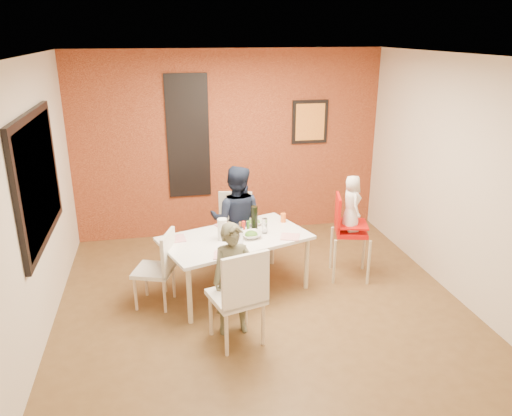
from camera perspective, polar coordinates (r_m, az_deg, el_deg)
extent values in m
plane|color=brown|center=(5.77, 0.60, -10.87)|extent=(4.50, 4.50, 0.00)
cube|color=silver|center=(4.97, 0.72, 17.01)|extent=(4.50, 4.50, 0.02)
cube|color=beige|center=(7.36, -3.04, 7.24)|extent=(4.50, 0.02, 2.70)
cube|color=beige|center=(3.22, 9.16, -10.00)|extent=(4.50, 0.02, 2.70)
cube|color=beige|center=(5.25, -24.13, 0.36)|extent=(0.02, 4.50, 2.70)
cube|color=beige|center=(6.08, 21.91, 3.15)|extent=(0.02, 4.50, 2.70)
cube|color=maroon|center=(7.34, -3.01, 7.20)|extent=(4.50, 0.02, 2.70)
cube|color=black|center=(5.37, -23.70, 3.09)|extent=(0.05, 1.70, 1.30)
cube|color=black|center=(5.37, -23.54, 3.10)|extent=(0.02, 1.55, 1.15)
cube|color=silver|center=(7.23, -7.77, 8.08)|extent=(0.55, 0.03, 1.70)
cube|color=black|center=(7.22, -7.77, 8.07)|extent=(0.60, 0.03, 1.76)
cube|color=black|center=(7.52, 6.18, 9.76)|extent=(0.54, 0.03, 0.64)
cube|color=#F2A035|center=(7.51, 6.21, 9.74)|extent=(0.44, 0.01, 0.54)
cube|color=white|center=(5.76, -2.40, -3.47)|extent=(1.86, 1.40, 0.04)
cylinder|color=beige|center=(5.32, -7.62, -9.87)|extent=(0.05, 0.05, 0.65)
cylinder|color=beige|center=(5.96, -10.55, -6.63)|extent=(0.05, 0.05, 0.65)
cylinder|color=beige|center=(5.97, 5.81, -6.30)|extent=(0.05, 0.05, 0.65)
cylinder|color=beige|center=(6.55, 1.86, -3.78)|extent=(0.05, 0.05, 0.65)
cube|color=white|center=(4.93, -2.29, -10.09)|extent=(0.59, 0.59, 0.05)
cube|color=white|center=(4.63, -1.19, -8.38)|extent=(0.47, 0.17, 0.54)
cylinder|color=#CAB596|center=(5.28, -1.22, -11.07)|extent=(0.04, 0.04, 0.47)
cylinder|color=#CAB596|center=(4.98, 0.80, -13.10)|extent=(0.04, 0.04, 0.47)
cylinder|color=#CAB596|center=(5.15, -5.19, -12.04)|extent=(0.04, 0.04, 0.47)
cylinder|color=#CAB596|center=(4.84, -3.39, -14.22)|extent=(0.04, 0.04, 0.47)
cube|color=silver|center=(6.48, -2.46, -2.88)|extent=(0.53, 0.53, 0.05)
cube|color=silver|center=(6.57, -2.36, -0.21)|extent=(0.44, 0.14, 0.50)
cylinder|color=tan|center=(6.43, -4.16, -5.39)|extent=(0.04, 0.04, 0.43)
cylinder|color=tan|center=(6.75, -3.83, -4.10)|extent=(0.04, 0.04, 0.43)
cylinder|color=tan|center=(6.40, -0.95, -5.45)|extent=(0.04, 0.04, 0.43)
cylinder|color=tan|center=(6.72, -0.78, -4.15)|extent=(0.04, 0.04, 0.43)
cube|color=silver|center=(5.69, -11.61, -7.01)|extent=(0.52, 0.52, 0.05)
cube|color=silver|center=(5.53, -9.97, -5.04)|extent=(0.17, 0.39, 0.46)
cylinder|color=#C9B095|center=(5.98, -12.45, -8.02)|extent=(0.03, 0.03, 0.40)
cylinder|color=#C9B095|center=(5.88, -9.39, -8.33)|extent=(0.03, 0.03, 0.40)
cylinder|color=#C9B095|center=(5.71, -13.61, -9.53)|extent=(0.03, 0.03, 0.40)
cylinder|color=#C9B095|center=(5.60, -10.40, -9.89)|extent=(0.03, 0.03, 0.40)
cube|color=red|center=(6.23, 10.81, -2.69)|extent=(0.45, 0.45, 0.05)
cube|color=red|center=(6.12, 9.34, -0.54)|extent=(0.12, 0.37, 0.44)
cube|color=red|center=(6.19, 10.87, -1.80)|extent=(0.45, 0.45, 0.02)
cylinder|color=tan|center=(6.20, 12.77, -6.11)|extent=(0.03, 0.03, 0.57)
cylinder|color=tan|center=(6.14, 8.94, -6.10)|extent=(0.03, 0.03, 0.57)
cylinder|color=tan|center=(6.57, 12.21, -4.55)|extent=(0.03, 0.03, 0.57)
cylinder|color=tan|center=(6.52, 8.61, -4.52)|extent=(0.03, 0.03, 0.57)
imported|color=brown|center=(5.02, -2.60, -8.15)|extent=(0.44, 0.30, 1.18)
imported|color=black|center=(6.24, -2.26, -1.35)|extent=(0.80, 0.70, 1.39)
imported|color=silver|center=(6.09, 10.86, 0.53)|extent=(0.22, 0.34, 0.69)
cube|color=white|center=(5.30, -3.58, -5.34)|extent=(0.27, 0.27, 0.01)
cube|color=white|center=(6.06, -3.42, -2.03)|extent=(0.28, 0.28, 0.01)
cube|color=white|center=(5.75, 3.91, -3.30)|extent=(0.27, 0.27, 0.01)
cube|color=white|center=(5.75, -9.23, -3.49)|extent=(0.25, 0.25, 0.01)
imported|color=silver|center=(5.72, -0.55, -3.10)|extent=(0.28, 0.28, 0.06)
imported|color=white|center=(6.10, -0.21, -1.68)|extent=(0.24, 0.24, 0.05)
cylinder|color=black|center=(5.89, -0.18, -1.18)|extent=(0.08, 0.08, 0.30)
cylinder|color=silver|center=(5.51, -1.83, -3.23)|extent=(0.07, 0.07, 0.20)
cylinder|color=silver|center=(5.82, 0.99, -2.04)|extent=(0.06, 0.06, 0.18)
cylinder|color=white|center=(5.65, -3.86, -2.44)|extent=(0.11, 0.11, 0.25)
cylinder|color=red|center=(5.81, -1.41, -2.24)|extent=(0.04, 0.04, 0.15)
cylinder|color=#3A7727|center=(5.85, -0.90, -2.15)|extent=(0.04, 0.04, 0.14)
cylinder|color=brown|center=(5.83, -1.79, -2.24)|extent=(0.03, 0.03, 0.14)
cylinder|color=orange|center=(6.17, 3.13, -1.13)|extent=(0.07, 0.07, 0.11)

